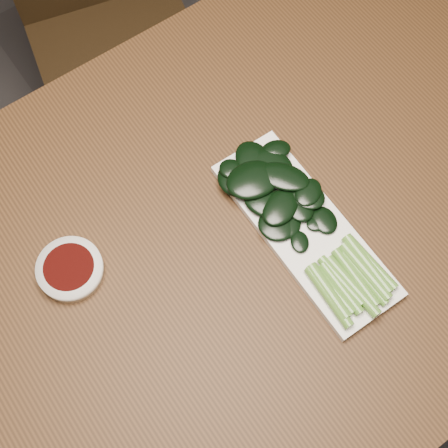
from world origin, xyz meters
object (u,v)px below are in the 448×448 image
Objects in this scene: chair_far at (108,19)px; serving_plate at (305,230)px; table at (213,264)px; sauce_bowl at (70,269)px; gai_lan at (297,218)px.

serving_plate is (-0.05, -0.75, 0.27)m from chair_far.
chair_far is at bearing 75.16° from table.
gai_lan reaches higher than sauce_bowl.
table is 0.22m from sauce_bowl.
sauce_bowl is at bearing -108.05° from chair_far.
table is 1.57× the size of chair_far.
table is 4.23× the size of gai_lan.
gai_lan is at bearing -18.59° from table.
sauce_bowl is at bearing 155.33° from table.
serving_plate is 0.99× the size of gai_lan.
sauce_bowl reaches higher than table.
serving_plate is at bearing -24.66° from sauce_bowl.
sauce_bowl is 0.29× the size of serving_plate.
sauce_bowl is (-0.37, -0.60, 0.28)m from chair_far.
table is at bearing -91.20° from chair_far.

